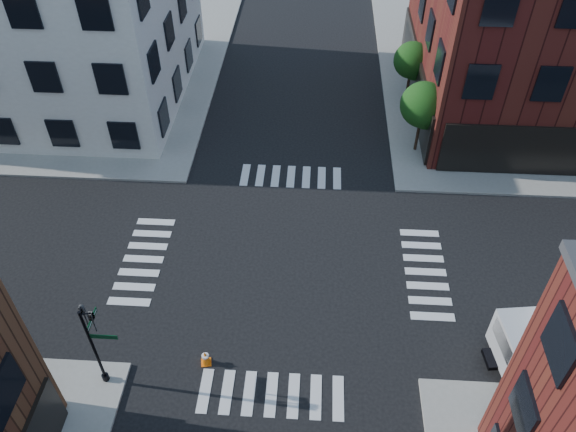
{
  "coord_description": "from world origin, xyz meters",
  "views": [
    {
      "loc": [
        1.38,
        -18.59,
        20.7
      ],
      "look_at": [
        0.2,
        0.92,
        2.5
      ],
      "focal_mm": 35.0,
      "sensor_mm": 36.0,
      "label": 1
    }
  ],
  "objects": [
    {
      "name": "building_nw",
      "position": [
        -19.0,
        16.0,
        5.5
      ],
      "size": [
        22.0,
        16.0,
        11.0
      ],
      "primitive_type": "cube",
      "color": "silver",
      "rests_on": "ground"
    },
    {
      "name": "tree_far",
      "position": [
        7.56,
        15.98,
        2.87
      ],
      "size": [
        2.43,
        2.43,
        4.07
      ],
      "color": "black",
      "rests_on": "ground"
    },
    {
      "name": "traffic_cone",
      "position": [
        -2.87,
        -5.7,
        0.38
      ],
      "size": [
        0.5,
        0.5,
        0.78
      ],
      "rotation": [
        0.0,
        0.0,
        0.19
      ],
      "color": "orange",
      "rests_on": "ground"
    },
    {
      "name": "signal_pole",
      "position": [
        -6.72,
        -6.68,
        2.86
      ],
      "size": [
        1.29,
        1.24,
        4.6
      ],
      "color": "black",
      "rests_on": "ground"
    },
    {
      "name": "sidewalk_nw",
      "position": [
        -21.0,
        21.0,
        0.07
      ],
      "size": [
        30.0,
        30.0,
        0.15
      ],
      "primitive_type": "cube",
      "color": "gray",
      "rests_on": "ground"
    },
    {
      "name": "ground",
      "position": [
        0.0,
        0.0,
        0.0
      ],
      "size": [
        120.0,
        120.0,
        0.0
      ],
      "primitive_type": "plane",
      "color": "black",
      "rests_on": "ground"
    },
    {
      "name": "tree_near",
      "position": [
        7.56,
        9.98,
        3.16
      ],
      "size": [
        2.69,
        2.69,
        4.49
      ],
      "color": "black",
      "rests_on": "ground"
    }
  ]
}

